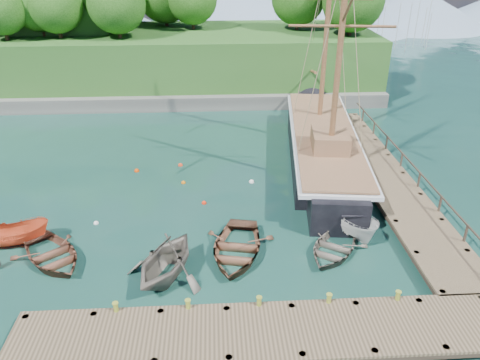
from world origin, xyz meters
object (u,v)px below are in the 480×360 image
at_px(rowboat_2, 236,255).
at_px(cabin_boat_white, 348,231).
at_px(rowboat_3, 332,253).
at_px(rowboat_1, 167,277).
at_px(motorboat_orange, 15,245).
at_px(schooner, 323,149).
at_px(rowboat_0, 53,261).

xyz_separation_m(rowboat_2, cabin_boat_white, (6.33, 1.81, 0.00)).
bearing_deg(rowboat_3, rowboat_1, -136.94).
xyz_separation_m(motorboat_orange, schooner, (18.49, 9.25, 1.02)).
xyz_separation_m(rowboat_2, rowboat_3, (5.00, -0.12, 0.00)).
xyz_separation_m(cabin_boat_white, schooner, (0.48, 9.03, 1.02)).
height_order(rowboat_1, motorboat_orange, rowboat_1).
height_order(rowboat_3, motorboat_orange, motorboat_orange).
xyz_separation_m(rowboat_1, schooner, (10.21, 12.40, 1.02)).
bearing_deg(cabin_boat_white, rowboat_3, -145.90).
relative_size(rowboat_2, motorboat_orange, 1.37).
bearing_deg(schooner, motorboat_orange, -146.65).
distance_m(rowboat_1, rowboat_3, 8.53).
relative_size(rowboat_0, schooner, 0.18).
xyz_separation_m(rowboat_1, cabin_boat_white, (9.73, 3.38, 0.00)).
height_order(rowboat_0, motorboat_orange, motorboat_orange).
height_order(rowboat_2, motorboat_orange, motorboat_orange).
height_order(rowboat_1, cabin_boat_white, rowboat_1).
height_order(motorboat_orange, schooner, schooner).
relative_size(rowboat_1, schooner, 0.18).
relative_size(rowboat_2, rowboat_3, 1.23).
distance_m(rowboat_0, rowboat_2, 9.24).
xyz_separation_m(rowboat_1, rowboat_2, (3.40, 1.57, 0.00)).
bearing_deg(rowboat_1, rowboat_3, 33.82).
relative_size(rowboat_0, motorboat_orange, 1.22).
relative_size(rowboat_3, schooner, 0.16).
xyz_separation_m(motorboat_orange, cabin_boat_white, (18.01, 0.22, 0.00)).
relative_size(rowboat_2, schooner, 0.20).
bearing_deg(rowboat_1, rowboat_0, -171.15).
distance_m(rowboat_0, rowboat_1, 6.05).
bearing_deg(rowboat_2, motorboat_orange, -176.10).
height_order(rowboat_3, schooner, schooner).
height_order(rowboat_0, schooner, schooner).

